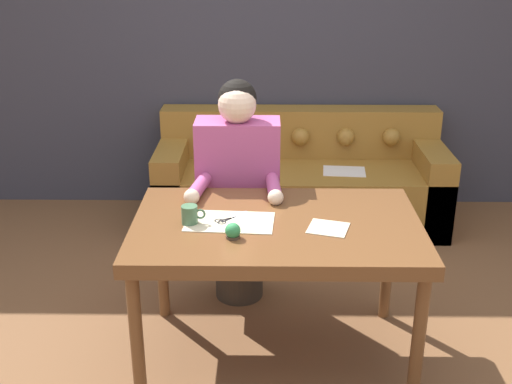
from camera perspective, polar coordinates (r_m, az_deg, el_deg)
name	(u,v)px	position (r m, az deg, el deg)	size (l,w,h in m)	color
ground_plane	(263,357)	(3.38, 0.66, -14.47)	(16.00, 16.00, 0.00)	brown
wall_back	(265,37)	(4.86, 0.78, 13.63)	(8.00, 0.06, 2.60)	#383842
dining_table	(277,236)	(3.05, 1.90, -3.97)	(1.36, 0.86, 0.75)	brown
couch	(301,182)	(4.74, 3.98, 0.85)	(2.06, 0.77, 0.80)	olive
person	(239,192)	(3.59, -1.54, 0.03)	(0.50, 0.56, 1.30)	#33281E
pattern_paper_main	(230,222)	(3.02, -2.29, -2.66)	(0.43, 0.27, 0.00)	beige
pattern_paper_offcut	(329,228)	(2.97, 6.50, -3.20)	(0.22, 0.21, 0.00)	beige
scissors	(228,220)	(3.04, -2.54, -2.48)	(0.18, 0.16, 0.01)	silver
mug	(191,214)	(3.00, -5.81, -1.99)	(0.11, 0.08, 0.09)	#47704C
pin_cushion	(234,231)	(2.85, -2.01, -3.50)	(0.07, 0.07, 0.07)	#4C3828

